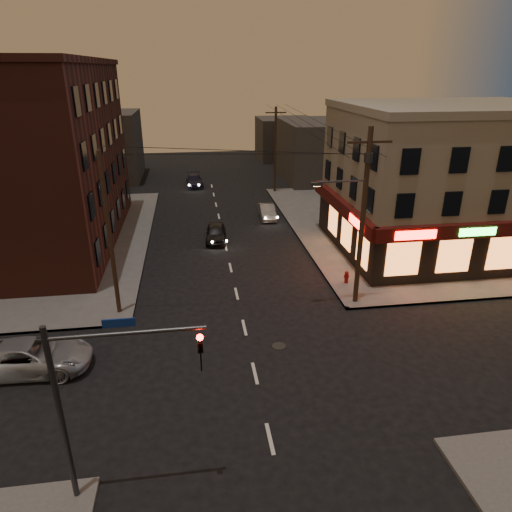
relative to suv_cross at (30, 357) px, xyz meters
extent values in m
plane|color=black|center=(10.07, -1.70, -0.75)|extent=(120.00, 120.00, 0.00)
cube|color=#514F4C|center=(28.07, 17.30, -0.67)|extent=(24.00, 28.00, 0.15)
cube|color=gray|center=(26.07, 11.80, 4.40)|extent=(15.00, 12.00, 10.00)
cube|color=gray|center=(26.07, 11.80, 9.65)|extent=(15.20, 12.20, 0.50)
cube|color=black|center=(26.07, 5.85, 1.10)|extent=(15.12, 0.25, 3.40)
cube|color=black|center=(18.62, 11.80, 1.10)|extent=(0.25, 12.12, 3.40)
cube|color=#450E0B|center=(26.07, 5.55, 2.90)|extent=(15.60, 0.50, 0.90)
cube|color=#450E0B|center=(18.32, 11.80, 2.90)|extent=(0.50, 12.60, 0.90)
cube|color=#FF140C|center=(20.77, 5.28, 2.90)|extent=(2.60, 0.06, 0.55)
cube|color=#26FF3F|center=(24.77, 5.28, 2.90)|extent=(2.40, 0.06, 0.50)
cube|color=#FF140C|center=(18.05, 8.00, 2.90)|extent=(0.06, 2.60, 0.55)
cube|color=orange|center=(25.47, 5.70, 1.20)|extent=(12.40, 0.08, 2.20)
cube|color=orange|center=(18.47, 10.80, 1.20)|extent=(0.08, 8.40, 2.20)
cube|color=#4E2219|center=(-4.43, 17.30, 5.90)|extent=(12.00, 20.00, 13.00)
cube|color=#3F3D3A|center=(24.07, 36.30, 2.75)|extent=(10.00, 12.00, 7.00)
cube|color=#3F3D3A|center=(-2.93, 40.30, 3.25)|extent=(9.00, 10.00, 8.00)
cube|color=#3F3D3A|center=(22.07, 50.30, 2.25)|extent=(8.00, 8.00, 6.00)
cylinder|color=#382619|center=(16.87, 4.10, 4.40)|extent=(0.28, 0.28, 10.00)
cube|color=#382619|center=(16.87, 4.10, 8.60)|extent=(2.40, 0.12, 0.12)
cylinder|color=#333538|center=(16.87, 4.10, 7.80)|extent=(0.44, 0.44, 0.50)
cylinder|color=#333538|center=(15.57, 4.10, 6.60)|extent=(2.60, 0.10, 0.10)
cube|color=#333538|center=(14.17, 4.10, 6.50)|extent=(0.60, 0.25, 0.18)
cube|color=#FFD88C|center=(14.17, 4.10, 6.40)|extent=(0.35, 0.15, 0.04)
cylinder|color=#382619|center=(16.87, 30.30, 3.90)|extent=(0.26, 0.26, 9.00)
cylinder|color=#382619|center=(3.27, 4.80, 3.90)|extent=(0.24, 0.24, 9.00)
cylinder|color=#333538|center=(3.47, -7.30, 2.45)|extent=(0.18, 0.18, 6.40)
cylinder|color=#333538|center=(5.67, -7.30, 5.25)|extent=(4.40, 0.12, 0.12)
imported|color=black|center=(7.67, -7.30, 4.75)|extent=(0.16, 0.20, 1.00)
sphere|color=#FF0C05|center=(7.67, -7.42, 5.00)|extent=(0.20, 0.20, 0.20)
cube|color=navy|center=(5.47, -7.30, 5.60)|extent=(0.90, 0.05, 0.25)
imported|color=#97999F|center=(0.00, 0.00, 0.00)|extent=(5.48, 2.70, 1.50)
imported|color=black|center=(9.41, 15.78, -0.08)|extent=(1.89, 4.04, 1.34)
imported|color=gray|center=(14.46, 21.08, -0.12)|extent=(1.48, 3.89, 1.26)
imported|color=black|center=(8.09, 34.59, -0.10)|extent=(2.02, 4.55, 1.30)
cylinder|color=maroon|center=(17.14, 6.53, -0.27)|extent=(0.30, 0.30, 0.65)
sphere|color=maroon|center=(17.14, 6.53, 0.09)|extent=(0.26, 0.26, 0.26)
cylinder|color=maroon|center=(17.14, 6.53, -0.14)|extent=(0.37, 0.22, 0.13)
cylinder|color=maroon|center=(17.14, 6.53, -0.14)|extent=(0.22, 0.37, 0.13)
camera|label=1|loc=(7.66, -18.66, 12.12)|focal=32.00mm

